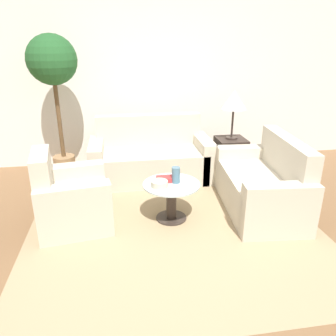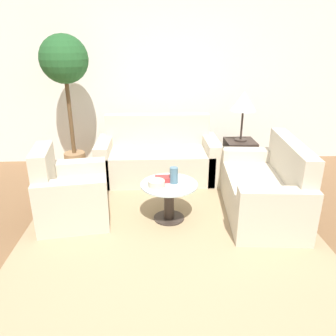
% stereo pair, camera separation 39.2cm
% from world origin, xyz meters
% --- Properties ---
extents(ground_plane, '(14.00, 14.00, 0.00)m').
position_xyz_m(ground_plane, '(0.00, 0.00, 0.00)').
color(ground_plane, brown).
extents(wall_back, '(10.00, 0.06, 2.60)m').
position_xyz_m(wall_back, '(0.00, 2.78, 1.30)').
color(wall_back, white).
rests_on(wall_back, ground_plane).
extents(rug, '(3.22, 3.45, 0.01)m').
position_xyz_m(rug, '(-0.03, 0.64, 0.00)').
color(rug, tan).
rests_on(rug, ground_plane).
extents(sofa_main, '(1.79, 0.83, 0.93)m').
position_xyz_m(sofa_main, '(-0.12, 1.95, 0.30)').
color(sofa_main, beige).
rests_on(sofa_main, ground_plane).
extents(armchair, '(0.88, 0.93, 0.89)m').
position_xyz_m(armchair, '(-1.19, 0.70, 0.30)').
color(armchair, beige).
rests_on(armchair, ground_plane).
extents(loveseat, '(0.92, 1.55, 0.91)m').
position_xyz_m(loveseat, '(1.16, 0.73, 0.30)').
color(loveseat, beige).
rests_on(loveseat, ground_plane).
extents(coffee_table, '(0.66, 0.66, 0.46)m').
position_xyz_m(coffee_table, '(-0.03, 0.64, 0.29)').
color(coffee_table, '#332823').
rests_on(coffee_table, ground_plane).
extents(side_table, '(0.43, 0.43, 0.58)m').
position_xyz_m(side_table, '(1.11, 1.88, 0.29)').
color(side_table, '#332823').
rests_on(side_table, ground_plane).
extents(table_lamp, '(0.37, 0.37, 0.72)m').
position_xyz_m(table_lamp, '(1.11, 1.88, 1.15)').
color(table_lamp, '#332823').
rests_on(table_lamp, side_table).
extents(potted_plant, '(0.68, 0.68, 2.07)m').
position_xyz_m(potted_plant, '(-1.42, 2.12, 1.57)').
color(potted_plant, '#93704C').
rests_on(potted_plant, ground_plane).
extents(vase, '(0.10, 0.10, 0.19)m').
position_xyz_m(vase, '(0.03, 0.67, 0.55)').
color(vase, slate).
rests_on(vase, coffee_table).
extents(bowl, '(0.19, 0.19, 0.07)m').
position_xyz_m(bowl, '(-0.17, 0.59, 0.49)').
color(bowl, beige).
rests_on(bowl, coffee_table).
extents(book_stack, '(0.23, 0.13, 0.05)m').
position_xyz_m(book_stack, '(-0.07, 0.72, 0.48)').
color(book_stack, '#BC3333').
rests_on(book_stack, coffee_table).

